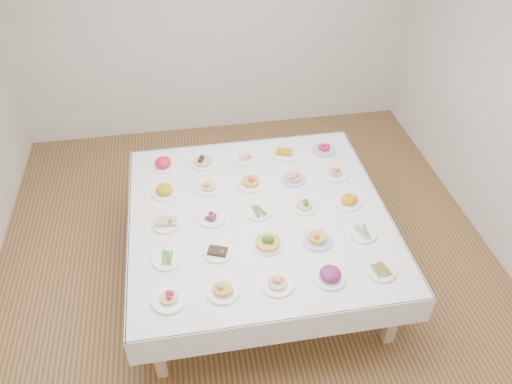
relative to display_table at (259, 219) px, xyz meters
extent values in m
plane|color=olive|center=(-0.08, 0.16, -0.69)|extent=(5.00, 5.00, 0.00)
cube|color=silver|center=(-0.08, 2.66, 0.71)|extent=(5.00, 0.02, 2.80)
cube|color=white|center=(0.00, 0.00, 0.03)|extent=(2.29, 2.29, 0.06)
cube|color=white|center=(0.00, 1.15, -0.08)|extent=(2.31, 0.01, 0.28)
cube|color=white|center=(0.00, -1.15, -0.08)|extent=(2.31, 0.02, 0.28)
cube|color=white|center=(1.15, 0.00, -0.08)|extent=(0.02, 2.31, 0.28)
cube|color=white|center=(-1.15, 0.00, -0.08)|extent=(0.02, 2.31, 0.28)
cube|color=#D6B289|center=(-0.97, -0.97, -0.34)|extent=(0.09, 0.09, 0.69)
cube|color=#D6B289|center=(0.97, -0.97, -0.34)|extent=(0.09, 0.09, 0.69)
cube|color=#D6B289|center=(-0.97, 0.97, -0.34)|extent=(0.09, 0.09, 0.69)
cube|color=#D6B289|center=(0.97, 0.97, -0.34)|extent=(0.09, 0.09, 0.69)
cylinder|color=white|center=(-0.83, -0.83, 0.07)|extent=(0.26, 0.26, 0.02)
cylinder|color=white|center=(-0.42, -0.83, 0.07)|extent=(0.24, 0.24, 0.02)
cylinder|color=white|center=(0.00, -0.83, 0.07)|extent=(0.24, 0.24, 0.02)
cylinder|color=white|center=(0.42, -0.83, 0.07)|extent=(0.25, 0.25, 0.02)
cylinder|color=white|center=(0.83, -0.83, 0.07)|extent=(0.23, 0.23, 0.02)
cylinder|color=white|center=(-0.83, -0.42, 0.07)|extent=(0.24, 0.24, 0.02)
cylinder|color=white|center=(-0.42, -0.42, 0.07)|extent=(0.22, 0.22, 0.02)
cylinder|color=white|center=(0.00, -0.41, 0.07)|extent=(0.23, 0.23, 0.02)
cylinder|color=#4C66B2|center=(0.42, -0.42, 0.07)|extent=(0.25, 0.25, 0.02)
cylinder|color=white|center=(0.83, -0.41, 0.07)|extent=(0.23, 0.23, 0.02)
cylinder|color=white|center=(-0.82, -0.01, 0.07)|extent=(0.23, 0.23, 0.02)
cylinder|color=white|center=(-0.42, 0.00, 0.07)|extent=(0.24, 0.24, 0.02)
cylinder|color=white|center=(0.00, 0.01, 0.07)|extent=(0.23, 0.23, 0.02)
cylinder|color=white|center=(0.42, 0.01, 0.07)|extent=(0.23, 0.23, 0.02)
cylinder|color=white|center=(0.83, 0.00, 0.07)|extent=(0.25, 0.25, 0.02)
cylinder|color=white|center=(-0.82, 0.41, 0.07)|extent=(0.23, 0.23, 0.02)
cylinder|color=white|center=(-0.41, 0.42, 0.07)|extent=(0.22, 0.22, 0.02)
cylinder|color=white|center=(-0.01, 0.41, 0.07)|extent=(0.26, 0.26, 0.02)
cylinder|color=#4C66B2|center=(0.41, 0.41, 0.07)|extent=(0.23, 0.23, 0.02)
cylinder|color=white|center=(0.83, 0.42, 0.07)|extent=(0.25, 0.25, 0.02)
cylinder|color=white|center=(-0.82, 0.83, 0.07)|extent=(0.23, 0.23, 0.02)
cylinder|color=white|center=(-0.42, 0.82, 0.07)|extent=(0.26, 0.26, 0.02)
cylinder|color=white|center=(0.01, 0.82, 0.07)|extent=(0.26, 0.26, 0.02)
cylinder|color=white|center=(0.41, 0.83, 0.07)|extent=(0.25, 0.25, 0.02)
cylinder|color=#4C66B2|center=(0.84, 0.83, 0.07)|extent=(0.24, 0.24, 0.02)
camera|label=1|loc=(-0.58, -3.22, 3.10)|focal=35.00mm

